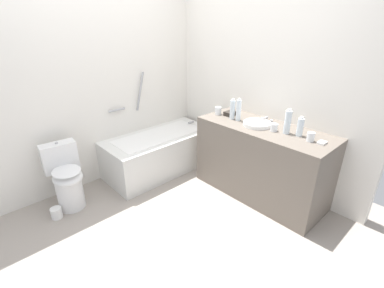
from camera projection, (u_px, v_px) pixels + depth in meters
name	position (u px, v px, depth m)	size (l,w,h in m)	color
ground_plane	(165.00, 220.00, 2.83)	(3.85, 3.85, 0.00)	#9E9389
wall_back_tiled	(93.00, 77.00, 3.16)	(3.25, 0.10, 2.59)	white
wall_right_mirror	(260.00, 76.00, 3.21)	(0.10, 2.87, 2.59)	white
bathtub	(160.00, 151.00, 3.70)	(1.47, 0.68, 1.29)	silver
toilet	(67.00, 178.00, 2.92)	(0.37, 0.50, 0.72)	white
vanity_counter	(261.00, 162.00, 3.11)	(0.60, 1.48, 0.84)	#6B6056
sink_basin	(257.00, 124.00, 2.97)	(0.30, 0.30, 0.04)	white
sink_faucet	(266.00, 119.00, 3.08)	(0.12, 0.15, 0.07)	#BBBBC0
water_bottle_0	(239.00, 110.00, 3.08)	(0.06, 0.06, 0.26)	silver
water_bottle_1	(300.00, 127.00, 2.68)	(0.06, 0.06, 0.20)	silver
water_bottle_2	(288.00, 122.00, 2.72)	(0.07, 0.07, 0.26)	silver
water_bottle_3	(232.00, 109.00, 3.14)	(0.06, 0.06, 0.24)	silver
drinking_glass_0	(218.00, 111.00, 3.32)	(0.08, 0.08, 0.09)	white
drinking_glass_1	(274.00, 127.00, 2.82)	(0.07, 0.07, 0.08)	white
drinking_glass_2	(311.00, 137.00, 2.57)	(0.07, 0.07, 0.09)	white
amenity_basket	(230.00, 113.00, 3.29)	(0.14, 0.10, 0.05)	#2D2823
soap_dish	(322.00, 143.00, 2.53)	(0.09, 0.06, 0.02)	white
toilet_paper_roll	(56.00, 213.00, 2.85)	(0.11, 0.11, 0.12)	white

